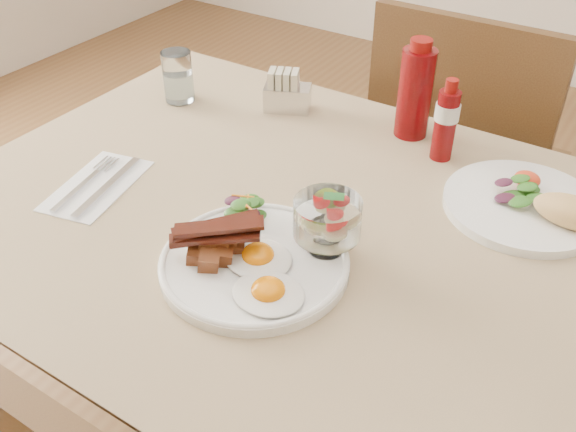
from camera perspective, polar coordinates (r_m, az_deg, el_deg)
name	(u,v)px	position (r m, az deg, el deg)	size (l,w,h in m)	color
table	(331,272)	(1.08, 3.87, -4.96)	(1.33, 0.88, 0.75)	#54381A
chair_far	(461,165)	(1.66, 15.13, 4.43)	(0.42, 0.42, 0.93)	#54381A
main_plate	(254,264)	(0.95, -3.00, -4.25)	(0.28, 0.28, 0.02)	white
fried_eggs	(263,274)	(0.91, -2.24, -5.13)	(0.17, 0.16, 0.03)	white
bacon_potato_pile	(216,242)	(0.93, -6.41, -2.29)	(0.13, 0.12, 0.06)	maroon
side_salad	(245,210)	(1.01, -3.86, 0.55)	(0.07, 0.07, 0.04)	#1A4F15
fruit_cup	(327,219)	(0.93, 3.53, -0.23)	(0.10, 0.10, 0.10)	white
second_plate	(535,206)	(1.12, 21.11, 0.87)	(0.28, 0.26, 0.07)	white
ketchup_bottle	(415,92)	(1.26, 11.24, 10.80)	(0.08, 0.08, 0.19)	#5A0507
hot_sauce_bottle	(446,121)	(1.20, 13.86, 8.19)	(0.05, 0.05, 0.16)	#5A0507
sugar_caddy	(286,94)	(1.35, -0.16, 10.82)	(0.11, 0.09, 0.09)	silver
water_glass	(178,80)	(1.41, -9.73, 11.86)	(0.06, 0.06, 0.11)	white
napkin_cutlery	(97,185)	(1.17, -16.59, 2.63)	(0.15, 0.22, 0.01)	white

